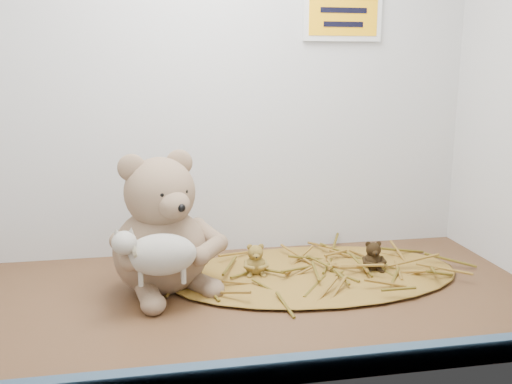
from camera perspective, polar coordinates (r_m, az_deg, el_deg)
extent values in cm
cube|color=#452E18|center=(108.42, -2.43, -10.81)|extent=(120.00, 60.00, 0.40)
cube|color=silver|center=(129.30, -4.58, 13.42)|extent=(120.00, 0.40, 90.00)
cube|color=#344963|center=(82.20, 0.57, -17.52)|extent=(119.28, 2.20, 3.60)
ellipsoid|color=#86601B|center=(120.53, 5.86, -8.10)|extent=(61.14, 35.50, 1.18)
cube|color=#FAA90C|center=(135.78, 8.69, 17.51)|extent=(16.00, 1.20, 11.00)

